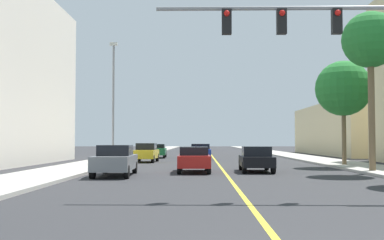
{
  "coord_description": "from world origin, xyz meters",
  "views": [
    {
      "loc": [
        -1.35,
        -5.33,
        1.76
      ],
      "look_at": [
        -1.7,
        14.09,
        2.63
      ],
      "focal_mm": 43.22,
      "sensor_mm": 36.0,
      "label": 1
    }
  ],
  "objects": [
    {
      "name": "street_lamp",
      "position": [
        -7.69,
        28.1,
        4.98
      ],
      "size": [
        0.56,
        0.28,
        8.8
      ],
      "color": "gray",
      "rests_on": "sidewalk_left"
    },
    {
      "name": "palm_far",
      "position": [
        8.35,
        25.97,
        5.27
      ],
      "size": [
        3.74,
        3.74,
        7.02
      ],
      "color": "brown",
      "rests_on": "sidewalk_right"
    },
    {
      "name": "car_red",
      "position": [
        -1.71,
        20.46,
        0.73
      ],
      "size": [
        1.85,
        4.44,
        1.41
      ],
      "rotation": [
        0.0,
        0.0,
        0.02
      ],
      "color": "red",
      "rests_on": "ground"
    },
    {
      "name": "car_yellow",
      "position": [
        -5.81,
        32.49,
        0.78
      ],
      "size": [
        1.86,
        3.94,
        1.55
      ],
      "rotation": [
        0.0,
        0.0,
        3.11
      ],
      "color": "gold",
      "rests_on": "ground"
    },
    {
      "name": "car_blue",
      "position": [
        -1.33,
        37.11,
        0.75
      ],
      "size": [
        1.9,
        3.93,
        1.47
      ],
      "rotation": [
        0.0,
        0.0,
        0.0
      ],
      "color": "#1E389E",
      "rests_on": "ground"
    },
    {
      "name": "palm_mid",
      "position": [
        7.99,
        19.93,
        7.19
      ],
      "size": [
        3.08,
        3.08,
        8.69
      ],
      "color": "brown",
      "rests_on": "sidewalk_right"
    },
    {
      "name": "car_green",
      "position": [
        -5.82,
        41.93,
        0.75
      ],
      "size": [
        2.02,
        4.38,
        1.41
      ],
      "rotation": [
        0.0,
        0.0,
        3.18
      ],
      "color": "#196638",
      "rests_on": "ground"
    },
    {
      "name": "traffic_signal_mast",
      "position": [
        4.05,
        9.85,
        4.98
      ],
      "size": [
        10.5,
        0.36,
        6.39
      ],
      "color": "gray",
      "rests_on": "sidewalk_right"
    },
    {
      "name": "car_gray",
      "position": [
        -5.59,
        17.67,
        0.78
      ],
      "size": [
        1.94,
        4.66,
        1.54
      ],
      "rotation": [
        0.0,
        0.0,
        3.18
      ],
      "color": "slate",
      "rests_on": "ground"
    },
    {
      "name": "ground",
      "position": [
        0.0,
        42.0,
        0.0
      ],
      "size": [
        192.0,
        192.0,
        0.0
      ],
      "primitive_type": "plane",
      "color": "#2D2D30"
    },
    {
      "name": "building_right_far",
      "position": [
        20.88,
        52.95,
        3.15
      ],
      "size": [
        15.23,
        26.54,
        6.29
      ],
      "primitive_type": "cube",
      "color": "beige",
      "rests_on": "ground"
    },
    {
      "name": "car_black",
      "position": [
        1.8,
        20.82,
        0.73
      ],
      "size": [
        1.84,
        4.16,
        1.44
      ],
      "rotation": [
        0.0,
        0.0,
        -0.02
      ],
      "color": "black",
      "rests_on": "ground"
    },
    {
      "name": "sidewalk_right",
      "position": [
        9.01,
        42.0,
        0.07
      ],
      "size": [
        3.63,
        168.0,
        0.15
      ],
      "primitive_type": "cube",
      "color": "#B2ADA3",
      "rests_on": "ground"
    },
    {
      "name": "lane_marking_center",
      "position": [
        0.0,
        42.0,
        0.0
      ],
      "size": [
        0.16,
        144.0,
        0.01
      ],
      "primitive_type": "cube",
      "color": "yellow",
      "rests_on": "ground"
    },
    {
      "name": "sidewalk_left",
      "position": [
        -9.01,
        42.0,
        0.07
      ],
      "size": [
        3.63,
        168.0,
        0.15
      ],
      "primitive_type": "cube",
      "color": "#B2ADA3",
      "rests_on": "ground"
    }
  ]
}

